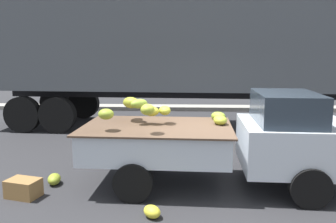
{
  "coord_description": "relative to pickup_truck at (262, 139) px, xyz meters",
  "views": [
    {
      "loc": [
        -0.52,
        -6.05,
        2.38
      ],
      "look_at": [
        -0.82,
        0.72,
        1.22
      ],
      "focal_mm": 37.31,
      "sensor_mm": 36.0,
      "label": 1
    }
  ],
  "objects": [
    {
      "name": "fallen_banana_bunch_by_wheel",
      "position": [
        -1.83,
        -1.27,
        -0.79
      ],
      "size": [
        0.36,
        0.38,
        0.18
      ],
      "primitive_type": "ellipsoid",
      "rotation": [
        0.0,
        0.0,
        2.21
      ],
      "color": "gold",
      "rests_on": "ground"
    },
    {
      "name": "pickup_truck",
      "position": [
        0.0,
        0.0,
        0.0
      ],
      "size": [
        4.74,
        1.96,
        1.7
      ],
      "rotation": [
        0.0,
        0.0,
        -0.04
      ],
      "color": "silver",
      "rests_on": "ground"
    },
    {
      "name": "semi_trailer",
      "position": [
        -1.53,
        5.06,
        1.66
      ],
      "size": [
        12.1,
        3.1,
        3.95
      ],
      "rotation": [
        0.0,
        0.0,
        -0.04
      ],
      "color": "#4C5156",
      "rests_on": "ground"
    },
    {
      "name": "produce_crate",
      "position": [
        -4.03,
        -0.64,
        -0.73
      ],
      "size": [
        0.59,
        0.48,
        0.3
      ],
      "primitive_type": "cube",
      "rotation": [
        0.0,
        0.0,
        -0.26
      ],
      "color": "olive",
      "rests_on": "ground"
    },
    {
      "name": "ground",
      "position": [
        -0.87,
        0.04,
        -0.88
      ],
      "size": [
        220.0,
        220.0,
        0.0
      ],
      "primitive_type": "plane",
      "color": "#28282B"
    },
    {
      "name": "curb_strip",
      "position": [
        -0.87,
        8.42,
        -0.8
      ],
      "size": [
        80.0,
        0.8,
        0.16
      ],
      "primitive_type": "cube",
      "color": "gray",
      "rests_on": "ground"
    },
    {
      "name": "fallen_banana_bunch_near_tailgate",
      "position": [
        -3.73,
        -0.05,
        -0.78
      ],
      "size": [
        0.32,
        0.43,
        0.19
      ],
      "primitive_type": "ellipsoid",
      "rotation": [
        0.0,
        0.0,
        1.83
      ],
      "color": "olive",
      "rests_on": "ground"
    }
  ]
}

